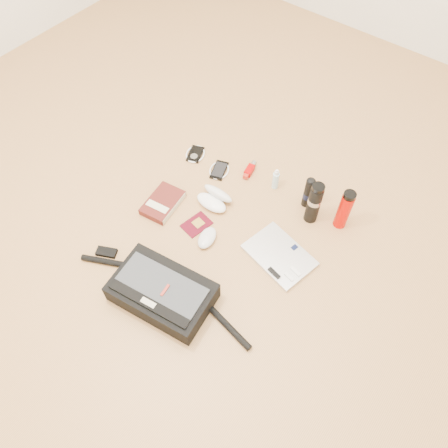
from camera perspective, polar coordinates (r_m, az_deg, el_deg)
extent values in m
plane|color=#B6824C|center=(1.99, -1.54, -3.72)|extent=(4.00, 4.00, 0.00)
cube|color=black|center=(1.86, -8.04, -8.82)|extent=(0.44, 0.31, 0.10)
cube|color=#313439|center=(1.80, -8.41, -8.27)|extent=(0.39, 0.23, 0.01)
cube|color=black|center=(1.78, -9.83, -10.18)|extent=(0.37, 0.09, 0.01)
cube|color=beige|center=(1.78, -9.84, -10.16)|extent=(0.07, 0.03, 0.01)
cube|color=maroon|center=(1.79, -7.69, -8.62)|extent=(0.02, 0.06, 0.02)
cylinder|color=black|center=(2.01, -14.75, -4.84)|extent=(0.24, 0.14, 0.03)
cylinder|color=black|center=(1.82, 0.50, -13.16)|extent=(0.26, 0.07, 0.03)
cube|color=black|center=(2.05, -15.09, -3.58)|extent=(0.10, 0.08, 0.02)
cube|color=silver|center=(1.98, 7.23, -4.09)|extent=(0.33, 0.27, 0.02)
cube|color=black|center=(2.00, 9.19, -3.03)|extent=(0.03, 0.03, 0.00)
cube|color=white|center=(1.94, 9.32, -6.12)|extent=(0.06, 0.03, 0.01)
cube|color=white|center=(1.92, 8.47, -6.83)|extent=(0.05, 0.02, 0.01)
cube|color=black|center=(1.92, 6.57, -6.37)|extent=(0.07, 0.03, 0.01)
cube|color=#4D1712|center=(2.14, -8.01, 2.76)|extent=(0.16, 0.23, 0.04)
cube|color=beige|center=(2.12, -6.49, 2.04)|extent=(0.03, 0.20, 0.03)
cube|color=beige|center=(2.11, -8.70, 2.28)|extent=(0.12, 0.05, 0.00)
cube|color=#450411|center=(2.07, -3.60, -0.06)|extent=(0.12, 0.15, 0.01)
cube|color=gold|center=(2.07, -3.38, 0.15)|extent=(0.06, 0.06, 0.00)
ellipsoid|color=silver|center=(2.01, -2.23, -1.81)|extent=(0.10, 0.14, 0.04)
ellipsoid|color=white|center=(2.12, -1.65, 2.80)|extent=(0.17, 0.08, 0.05)
ellipsoid|color=silver|center=(2.13, -0.78, 4.02)|extent=(0.17, 0.09, 0.10)
ellipsoid|color=black|center=(2.13, -2.34, 3.29)|extent=(0.04, 0.03, 0.01)
ellipsoid|color=black|center=(2.10, -0.96, 2.44)|extent=(0.04, 0.03, 0.01)
cylinder|color=black|center=(2.11, -1.66, 2.91)|extent=(0.03, 0.01, 0.01)
cube|color=black|center=(2.36, -3.76, 9.10)|extent=(0.11, 0.13, 0.01)
cylinder|color=#9C9C9F|center=(2.34, -3.95, 8.82)|extent=(0.05, 0.05, 0.00)
torus|color=white|center=(2.36, -3.76, 9.12)|extent=(0.13, 0.13, 0.01)
cube|color=black|center=(2.27, -0.63, 7.03)|extent=(0.10, 0.14, 0.01)
cube|color=black|center=(2.27, -0.63, 7.14)|extent=(0.09, 0.11, 0.00)
torus|color=white|center=(2.27, -0.63, 7.05)|extent=(0.13, 0.13, 0.01)
cube|color=#A10202|center=(2.26, 3.33, 6.99)|extent=(0.05, 0.07, 0.03)
cube|color=#A62316|center=(2.24, 2.87, 6.25)|extent=(0.03, 0.03, 0.02)
cylinder|color=#9F9FA2|center=(2.29, 3.81, 7.76)|extent=(0.03, 0.04, 0.03)
cylinder|color=#B0DEF0|center=(2.19, 6.75, 5.66)|extent=(0.04, 0.04, 0.10)
cylinder|color=silver|center=(2.14, 6.89, 6.65)|extent=(0.03, 0.03, 0.02)
cylinder|color=white|center=(2.14, 6.93, 6.88)|extent=(0.02, 0.02, 0.01)
cylinder|color=black|center=(2.11, 10.94, 4.03)|extent=(0.05, 0.05, 0.17)
cylinder|color=black|center=(2.13, 10.85, 3.71)|extent=(0.05, 0.05, 0.03)
ellipsoid|color=black|center=(2.05, 11.32, 5.55)|extent=(0.05, 0.05, 0.02)
cylinder|color=black|center=(2.05, 11.63, 2.52)|extent=(0.08, 0.08, 0.22)
cylinder|color=#B4B4B7|center=(2.02, 11.76, 2.99)|extent=(0.08, 0.08, 0.03)
cylinder|color=black|center=(1.95, 12.22, 4.64)|extent=(0.08, 0.08, 0.02)
cylinder|color=#BF0700|center=(2.06, 15.39, 1.66)|extent=(0.06, 0.06, 0.21)
cylinder|color=black|center=(1.97, 16.12, 3.62)|extent=(0.06, 0.06, 0.02)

